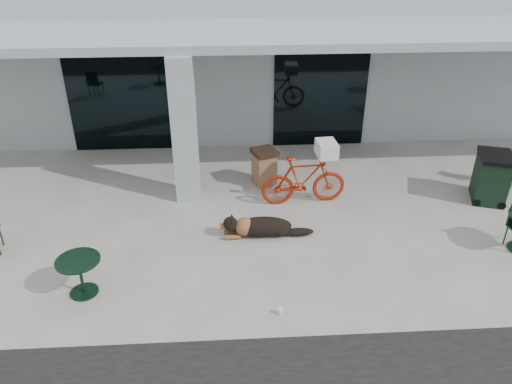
{
  "coord_description": "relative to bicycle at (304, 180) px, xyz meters",
  "views": [
    {
      "loc": [
        -0.6,
        -7.33,
        5.5
      ],
      "look_at": [
        -0.12,
        0.64,
        1.0
      ],
      "focal_mm": 35.0,
      "sensor_mm": 36.0,
      "label": 1
    }
  ],
  "objects": [
    {
      "name": "dog",
      "position": [
        -0.96,
        -1.2,
        -0.32
      ],
      "size": [
        1.35,
        0.5,
        0.44
      ],
      "primitive_type": null,
      "rotation": [
        0.0,
        0.0,
        0.04
      ],
      "color": "black",
      "rests_on": "ground"
    },
    {
      "name": "cafe_table_near",
      "position": [
        -4.02,
        -2.7,
        -0.21
      ],
      "size": [
        0.73,
        0.73,
        0.67
      ],
      "primitive_type": null,
      "rotation": [
        0.0,
        0.0,
        -0.02
      ],
      "color": "black",
      "rests_on": "ground"
    },
    {
      "name": "laundry_basket",
      "position": [
        0.45,
        0.04,
        0.7
      ],
      "size": [
        0.43,
        0.55,
        0.31
      ],
      "primitive_type": "cube",
      "rotation": [
        0.0,
        0.0,
        1.65
      ],
      "color": "white",
      "rests_on": "bicycle"
    },
    {
      "name": "bicycle",
      "position": [
        0.0,
        0.0,
        0.0
      ],
      "size": [
        1.85,
        0.65,
        1.09
      ],
      "primitive_type": "imported",
      "rotation": [
        0.0,
        0.0,
        1.65
      ],
      "color": "#A2270D",
      "rests_on": "ground"
    },
    {
      "name": "trash_receptacle",
      "position": [
        -0.76,
        0.9,
        -0.11
      ],
      "size": [
        0.65,
        0.65,
        0.86
      ],
      "primitive_type": null,
      "rotation": [
        0.0,
        0.0,
        0.35
      ],
      "color": "brown",
      "rests_on": "ground"
    },
    {
      "name": "column",
      "position": [
        -2.46,
        0.4,
        1.02
      ],
      "size": [
        0.5,
        0.5,
        3.12
      ],
      "primitive_type": "cube",
      "color": "#A7B4BE",
      "rests_on": "ground"
    },
    {
      "name": "wheeled_bin",
      "position": [
        4.04,
        -0.09,
        -0.01
      ],
      "size": [
        0.89,
        1.01,
        1.07
      ],
      "primitive_type": null,
      "rotation": [
        0.0,
        0.0,
        -0.32
      ],
      "color": "black",
      "rests_on": "ground"
    },
    {
      "name": "overhang",
      "position": [
        -0.96,
        1.7,
        2.67
      ],
      "size": [
        22.0,
        2.8,
        0.18
      ],
      "primitive_type": "cube",
      "color": "#A7B4BE",
      "rests_on": "column"
    },
    {
      "name": "storefront_glass_left",
      "position": [
        -4.16,
        3.08,
        0.81
      ],
      "size": [
        2.8,
        0.06,
        2.7
      ],
      "primitive_type": "cube",
      "color": "black",
      "rests_on": "ground"
    },
    {
      "name": "cup_near_dog",
      "position": [
        -0.83,
        -3.4,
        -0.49
      ],
      "size": [
        0.08,
        0.08,
        0.11
      ],
      "primitive_type": "cylinder",
      "rotation": [
        0.0,
        0.0,
        -0.0
      ],
      "color": "white",
      "rests_on": "ground"
    },
    {
      "name": "ground",
      "position": [
        -0.96,
        -1.9,
        -0.54
      ],
      "size": [
        80.0,
        80.0,
        0.0
      ],
      "primitive_type": "plane",
      "color": "#B6B3AC",
      "rests_on": "ground"
    },
    {
      "name": "building",
      "position": [
        -0.96,
        6.6,
        1.71
      ],
      "size": [
        22.0,
        7.0,
        4.5
      ],
      "primitive_type": "cube",
      "color": "#A7B4BE",
      "rests_on": "ground"
    },
    {
      "name": "storefront_glass_right",
      "position": [
        0.84,
        3.08,
        0.81
      ],
      "size": [
        2.4,
        0.06,
        2.7
      ],
      "primitive_type": "cube",
      "color": "black",
      "rests_on": "ground"
    }
  ]
}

